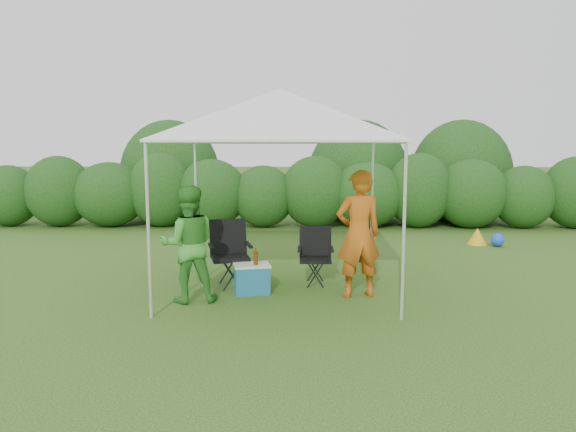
{
  "coord_description": "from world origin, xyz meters",
  "views": [
    {
      "loc": [
        0.31,
        -7.48,
        2.15
      ],
      "look_at": [
        0.11,
        0.4,
        1.05
      ],
      "focal_mm": 35.0,
      "sensor_mm": 36.0,
      "label": 1
    }
  ],
  "objects_px": {
    "woman": "(188,244)",
    "cooler": "(252,278)",
    "man": "(358,234)",
    "chair_left": "(229,249)",
    "chair_right": "(315,252)",
    "canopy": "(280,115)"
  },
  "relations": [
    {
      "from": "woman",
      "to": "cooler",
      "type": "height_order",
      "value": "woman"
    },
    {
      "from": "chair_left",
      "to": "man",
      "type": "height_order",
      "value": "man"
    },
    {
      "from": "man",
      "to": "woman",
      "type": "bearing_deg",
      "value": -6.8
    },
    {
      "from": "chair_right",
      "to": "cooler",
      "type": "distance_m",
      "value": 1.1
    },
    {
      "from": "chair_right",
      "to": "woman",
      "type": "height_order",
      "value": "woman"
    },
    {
      "from": "woman",
      "to": "cooler",
      "type": "bearing_deg",
      "value": -165.12
    },
    {
      "from": "man",
      "to": "cooler",
      "type": "bearing_deg",
      "value": -18.92
    },
    {
      "from": "cooler",
      "to": "chair_left",
      "type": "bearing_deg",
      "value": 117.99
    },
    {
      "from": "chair_left",
      "to": "canopy",
      "type": "bearing_deg",
      "value": -18.23
    },
    {
      "from": "chair_right",
      "to": "chair_left",
      "type": "distance_m",
      "value": 1.27
    },
    {
      "from": "man",
      "to": "woman",
      "type": "relative_size",
      "value": 1.12
    },
    {
      "from": "woman",
      "to": "cooler",
      "type": "relative_size",
      "value": 2.75
    },
    {
      "from": "cooler",
      "to": "canopy",
      "type": "bearing_deg",
      "value": 31.62
    },
    {
      "from": "canopy",
      "to": "man",
      "type": "xyz_separation_m",
      "value": [
        1.08,
        -0.49,
        -1.6
      ]
    },
    {
      "from": "chair_right",
      "to": "man",
      "type": "bearing_deg",
      "value": -50.64
    },
    {
      "from": "chair_right",
      "to": "man",
      "type": "height_order",
      "value": "man"
    },
    {
      "from": "man",
      "to": "chair_right",
      "type": "bearing_deg",
      "value": -65.51
    },
    {
      "from": "canopy",
      "to": "chair_right",
      "type": "distance_m",
      "value": 2.06
    },
    {
      "from": "chair_left",
      "to": "woman",
      "type": "height_order",
      "value": "woman"
    },
    {
      "from": "chair_left",
      "to": "cooler",
      "type": "bearing_deg",
      "value": -64.01
    },
    {
      "from": "woman",
      "to": "chair_left",
      "type": "bearing_deg",
      "value": -129.88
    },
    {
      "from": "chair_right",
      "to": "cooler",
      "type": "relative_size",
      "value": 1.5
    }
  ]
}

